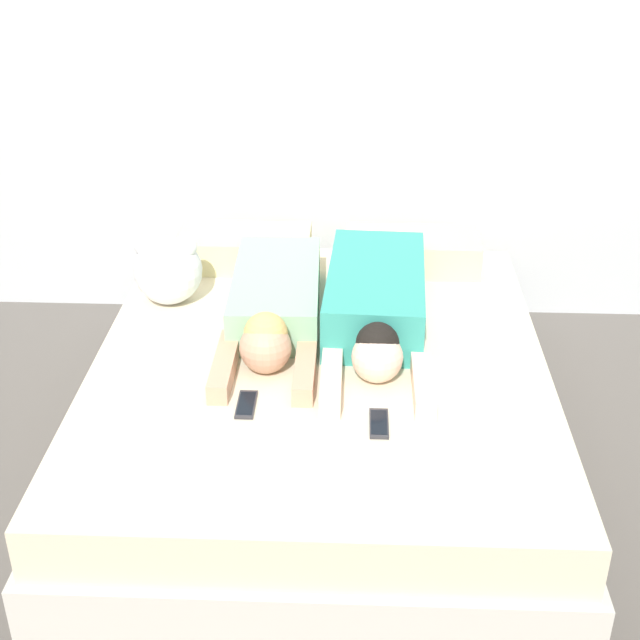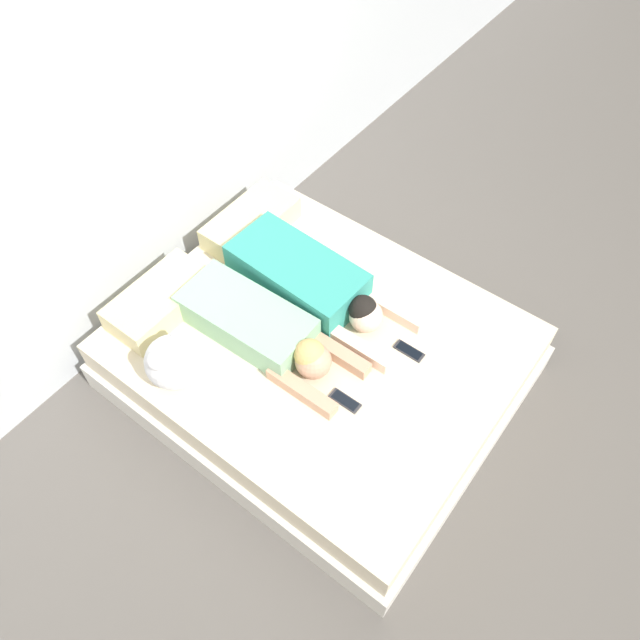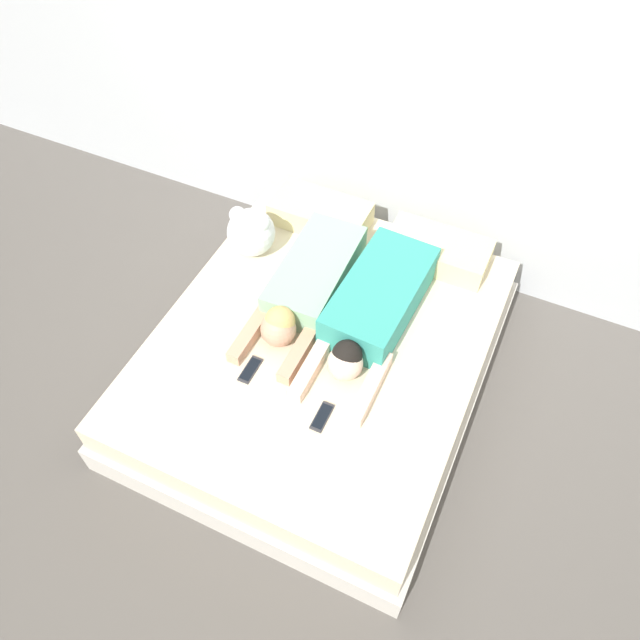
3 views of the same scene
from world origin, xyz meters
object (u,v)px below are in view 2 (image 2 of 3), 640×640
at_px(person_left, 263,329).
at_px(pillow_head_left, 160,300).
at_px(plush_toy, 173,361).
at_px(person_right, 310,282).
at_px(cell_phone_left, 345,401).
at_px(cell_phone_right, 409,351).
at_px(pillow_head_right, 251,223).
at_px(bed, 320,358).

bearing_deg(person_left, pillow_head_left, 107.63).
distance_m(person_left, plush_toy, 0.48).
xyz_separation_m(pillow_head_left, person_right, (0.56, -0.56, 0.03)).
relative_size(cell_phone_left, cell_phone_right, 1.00).
height_order(pillow_head_right, plush_toy, plush_toy).
xyz_separation_m(person_left, cell_phone_right, (0.39, -0.64, -0.08)).
bearing_deg(person_left, person_right, -0.15).
distance_m(pillow_head_right, person_left, 0.79).
relative_size(bed, pillow_head_left, 3.47).
distance_m(pillow_head_left, person_left, 0.59).
height_order(cell_phone_left, plush_toy, plush_toy).
bearing_deg(bed, person_left, 129.47).
height_order(pillow_head_left, person_left, person_left).
bearing_deg(pillow_head_right, person_left, -134.29).
relative_size(bed, person_right, 1.83).
distance_m(bed, cell_phone_left, 0.45).
xyz_separation_m(cell_phone_right, plush_toy, (-0.83, 0.83, 0.14)).
xyz_separation_m(person_right, cell_phone_left, (-0.43, -0.55, -0.09)).
xyz_separation_m(person_left, plush_toy, (-0.44, 0.19, 0.06)).
distance_m(bed, pillow_head_left, 0.91).
bearing_deg(person_right, person_left, 179.85).
distance_m(person_right, plush_toy, 0.85).
xyz_separation_m(pillow_head_left, cell_phone_left, (0.13, -1.11, -0.07)).
bearing_deg(cell_phone_right, pillow_head_left, 115.31).
distance_m(pillow_head_right, person_right, 0.59).
relative_size(bed, cell_phone_left, 12.54).
xyz_separation_m(bed, cell_phone_left, (-0.23, -0.33, 0.20)).
bearing_deg(person_right, pillow_head_left, 135.09).
relative_size(pillow_head_right, cell_phone_left, 3.61).
height_order(pillow_head_right, cell_phone_left, pillow_head_right).
relative_size(bed, person_left, 1.93).
distance_m(pillow_head_left, cell_phone_left, 1.12).
distance_m(pillow_head_left, pillow_head_right, 0.73).
distance_m(person_right, cell_phone_right, 0.65).
height_order(cell_phone_left, cell_phone_right, same).
distance_m(cell_phone_right, plush_toy, 1.18).
height_order(person_left, cell_phone_right, person_left).
relative_size(pillow_head_left, person_right, 0.53).
xyz_separation_m(cell_phone_left, cell_phone_right, (0.43, -0.09, 0.00)).
height_order(person_right, cell_phone_right, person_right).
height_order(pillow_head_left, cell_phone_left, pillow_head_left).
height_order(bed, person_left, person_left).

